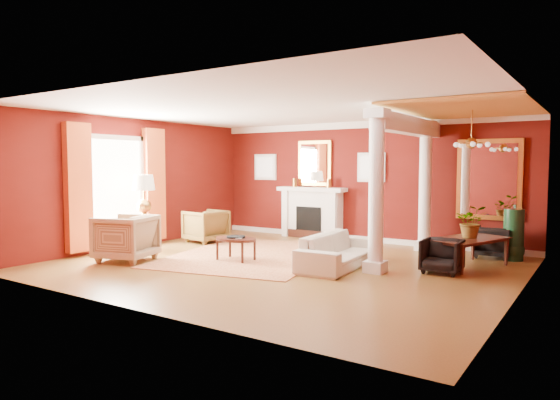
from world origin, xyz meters
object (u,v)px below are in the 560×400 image
Objects in this scene: sofa at (339,245)px; coffee_table at (236,240)px; armchair_leopard at (206,224)px; dining_table at (470,244)px; side_table at (144,199)px; armchair_stripe at (126,236)px.

coffee_table is at bearing 102.48° from sofa.
dining_table is at bearing 103.12° from armchair_leopard.
armchair_leopard is 0.53× the size of side_table.
side_table reaches higher than armchair_stripe.
side_table is 6.66m from dining_table.
side_table is at bearing 96.22° from sofa.
sofa is 4.09m from armchair_stripe.
armchair_leopard is 0.98× the size of coffee_table.
side_table is (-0.34, -1.60, 0.69)m from armchair_leopard.
armchair_stripe is 6.45m from dining_table.
dining_table reaches higher than sofa.
sofa is 1.26× the size of side_table.
sofa is at bearing 86.63° from armchair_leopard.
coffee_table is (-1.94, -0.56, -0.00)m from sofa.
side_table reaches higher than armchair_leopard.
coffee_table is (2.05, -1.41, -0.03)m from armchair_leopard.
sofa reaches higher than coffee_table.
armchair_leopard is at bearing 145.42° from coffee_table.
armchair_leopard is (-3.98, 0.85, 0.03)m from sofa.
sofa is 2.40× the size of armchair_leopard.
side_table is at bearing 128.86° from dining_table.
armchair_stripe reaches higher than armchair_leopard.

